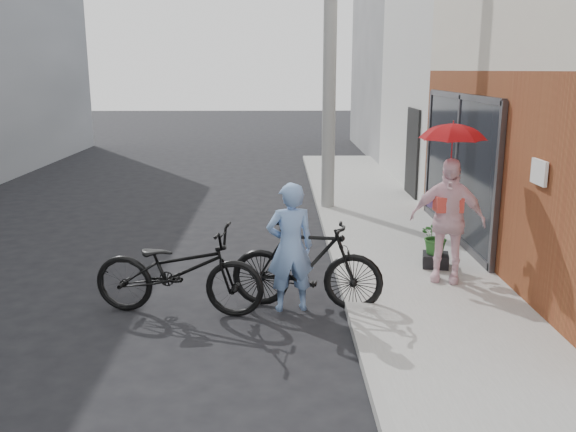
{
  "coord_description": "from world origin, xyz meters",
  "views": [
    {
      "loc": [
        0.04,
        -6.97,
        3.01
      ],
      "look_at": [
        0.16,
        1.0,
        1.1
      ],
      "focal_mm": 38.0,
      "sensor_mm": 36.0,
      "label": 1
    }
  ],
  "objects_px": {
    "bike_left": "(179,270)",
    "kimono_woman": "(447,220)",
    "officer": "(290,247)",
    "bike_right": "(307,265)",
    "planter": "(435,260)",
    "utility_pole": "(330,46)"
  },
  "relations": [
    {
      "from": "bike_left",
      "to": "kimono_woman",
      "type": "xyz_separation_m",
      "value": [
        3.59,
        0.87,
        0.42
      ]
    },
    {
      "from": "bike_left",
      "to": "kimono_woman",
      "type": "height_order",
      "value": "kimono_woman"
    },
    {
      "from": "officer",
      "to": "bike_right",
      "type": "bearing_deg",
      "value": -176.64
    },
    {
      "from": "bike_left",
      "to": "planter",
      "type": "height_order",
      "value": "bike_left"
    },
    {
      "from": "kimono_woman",
      "to": "bike_right",
      "type": "bearing_deg",
      "value": -139.39
    },
    {
      "from": "utility_pole",
      "to": "officer",
      "type": "distance_m",
      "value": 6.26
    },
    {
      "from": "utility_pole",
      "to": "planter",
      "type": "xyz_separation_m",
      "value": [
        1.3,
        -4.22,
        -3.28
      ]
    },
    {
      "from": "bike_right",
      "to": "planter",
      "type": "relative_size",
      "value": 5.21
    },
    {
      "from": "officer",
      "to": "kimono_woman",
      "type": "xyz_separation_m",
      "value": [
        2.19,
        0.77,
        0.15
      ]
    },
    {
      "from": "officer",
      "to": "bike_left",
      "type": "height_order",
      "value": "officer"
    },
    {
      "from": "officer",
      "to": "bike_left",
      "type": "bearing_deg",
      "value": -5.62
    },
    {
      "from": "bike_right",
      "to": "planter",
      "type": "height_order",
      "value": "bike_right"
    },
    {
      "from": "officer",
      "to": "planter",
      "type": "distance_m",
      "value": 2.68
    },
    {
      "from": "utility_pole",
      "to": "bike_left",
      "type": "bearing_deg",
      "value": -112.2
    },
    {
      "from": "officer",
      "to": "utility_pole",
      "type": "bearing_deg",
      "value": -109.01
    },
    {
      "from": "officer",
      "to": "planter",
      "type": "xyz_separation_m",
      "value": [
        2.22,
        1.37,
        -0.62
      ]
    },
    {
      "from": "bike_right",
      "to": "planter",
      "type": "xyz_separation_m",
      "value": [
        2.01,
        1.32,
        -0.37
      ]
    },
    {
      "from": "utility_pole",
      "to": "bike_right",
      "type": "distance_m",
      "value": 6.3
    },
    {
      "from": "kimono_woman",
      "to": "planter",
      "type": "distance_m",
      "value": 0.97
    },
    {
      "from": "utility_pole",
      "to": "kimono_woman",
      "type": "bearing_deg",
      "value": -75.23
    },
    {
      "from": "bike_right",
      "to": "kimono_woman",
      "type": "bearing_deg",
      "value": -59.76
    },
    {
      "from": "bike_left",
      "to": "planter",
      "type": "relative_size",
      "value": 5.76
    }
  ]
}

